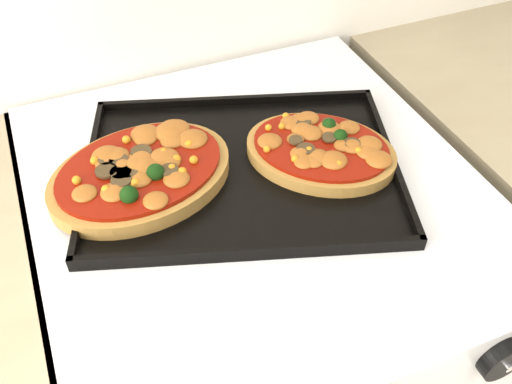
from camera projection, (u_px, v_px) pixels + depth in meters
name	position (u px, v px, depth m)	size (l,w,h in m)	color
stove	(253.00, 351.00, 1.09)	(0.60, 0.60, 0.91)	white
knob_right	(503.00, 359.00, 0.64)	(0.06, 0.06, 0.02)	black
baking_tray	(242.00, 167.00, 0.77)	(0.42, 0.31, 0.02)	black
pizza_left	(140.00, 172.00, 0.74)	(0.25, 0.18, 0.04)	olive
pizza_right	(321.00, 149.00, 0.78)	(0.21, 0.15, 0.03)	olive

